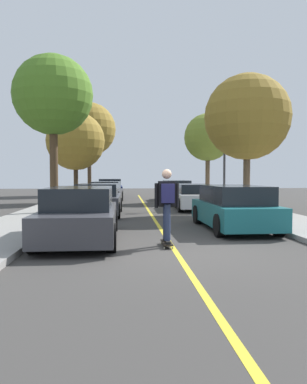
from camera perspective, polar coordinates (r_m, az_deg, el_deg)
name	(u,v)px	position (r m, az deg, el deg)	size (l,w,h in m)	color
ground	(175,250)	(8.63, 3.22, -8.77)	(80.00, 80.00, 0.00)	#3D3A38
center_line	(159,226)	(12.55, 0.82, -5.19)	(0.12, 39.20, 0.01)	gold
parked_car_left_nearest	(80,215)	(9.98, -10.98, -3.36)	(1.94, 4.60, 1.38)	#38383D
parked_car_left_near	(98,200)	(16.19, -8.40, -1.16)	(2.03, 4.23, 1.33)	#38383D
parked_car_left_far	(106,192)	(23.41, -7.13, -0.01)	(2.05, 4.41, 1.30)	#38383D
parked_car_left_farthest	(110,188)	(29.24, -6.57, 0.56)	(2.03, 4.55, 1.41)	navy
parked_car_right_nearest	(234,207)	(12.06, 12.02, -2.30)	(1.96, 4.32, 1.37)	#196066
parked_car_right_near	(193,196)	(18.97, 5.99, -0.67)	(1.95, 4.65, 1.25)	white
parked_car_right_far	(176,190)	(25.22, 3.42, 0.25)	(1.85, 4.43, 1.35)	white
street_tree_left_nearest	(53,96)	(16.76, -14.92, 13.86)	(3.32, 3.32, 6.56)	#4C3823
street_tree_left_near	(76,141)	(23.50, -11.68, 7.52)	(3.52, 3.52, 5.38)	#3D2D1E
street_tree_left_far	(89,129)	(32.33, -9.69, 9.30)	(4.42, 4.42, 7.60)	#3D2D1E
street_tree_right_nearest	(247,117)	(16.90, 13.96, 10.88)	(3.66, 3.66, 5.87)	brown
street_tree_right_near	(208,138)	(24.29, 8.20, 8.14)	(2.99, 2.99, 5.45)	brown
streetlamp	(224,147)	(20.00, 10.66, 6.63)	(0.36, 0.24, 5.19)	#38383D
skateboard	(167,243)	(9.06, 2.00, -7.66)	(0.23, 0.84, 0.10)	black
skateboarder	(167,201)	(8.91, 2.03, -1.34)	(0.58, 0.70, 1.73)	black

